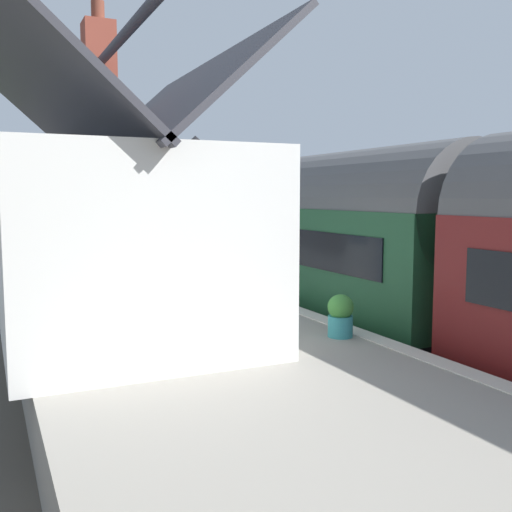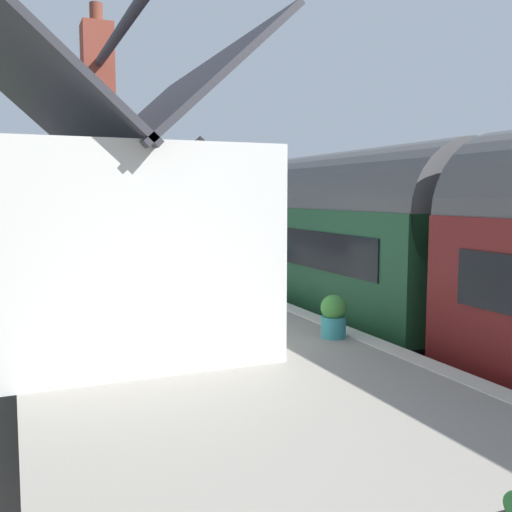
{
  "view_description": "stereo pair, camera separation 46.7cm",
  "coord_description": "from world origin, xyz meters",
  "px_view_note": "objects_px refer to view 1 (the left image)",
  "views": [
    {
      "loc": [
        -13.64,
        6.89,
        3.32
      ],
      "look_at": [
        -2.09,
        1.5,
        1.97
      ],
      "focal_mm": 40.85,
      "sensor_mm": 36.0,
      "label": 1
    },
    {
      "loc": [
        -13.83,
        6.46,
        3.32
      ],
      "look_at": [
        -2.09,
        1.5,
        1.97
      ],
      "focal_mm": 40.85,
      "sensor_mm": 36.0,
      "label": 2
    }
  ],
  "objects_px": {
    "station_sign_board": "(136,227)",
    "planter_bench_left": "(54,249)",
    "bench_mid_platform": "(113,254)",
    "bench_near_building": "(89,241)",
    "lamp_post_platform": "(196,180)",
    "station_building": "(116,234)",
    "planter_edge_near": "(340,315)"
  },
  "relations": [
    {
      "from": "station_building",
      "to": "bench_near_building",
      "type": "bearing_deg",
      "value": -7.11
    },
    {
      "from": "lamp_post_platform",
      "to": "bench_near_building",
      "type": "bearing_deg",
      "value": 9.6
    },
    {
      "from": "station_building",
      "to": "planter_bench_left",
      "type": "bearing_deg",
      "value": -1.2
    },
    {
      "from": "station_building",
      "to": "lamp_post_platform",
      "type": "height_order",
      "value": "station_building"
    },
    {
      "from": "bench_near_building",
      "to": "planter_bench_left",
      "type": "distance_m",
      "value": 2.04
    },
    {
      "from": "bench_near_building",
      "to": "planter_bench_left",
      "type": "height_order",
      "value": "bench_near_building"
    },
    {
      "from": "station_sign_board",
      "to": "station_building",
      "type": "bearing_deg",
      "value": 164.89
    },
    {
      "from": "station_building",
      "to": "bench_near_building",
      "type": "relative_size",
      "value": 4.75
    },
    {
      "from": "planter_bench_left",
      "to": "lamp_post_platform",
      "type": "xyz_separation_m",
      "value": [
        -7.62,
        -3.03,
        2.45
      ]
    },
    {
      "from": "bench_near_building",
      "to": "planter_bench_left",
      "type": "xyz_separation_m",
      "value": [
        -1.37,
        1.51,
        -0.19
      ]
    },
    {
      "from": "planter_edge_near",
      "to": "lamp_post_platform",
      "type": "bearing_deg",
      "value": -0.68
    },
    {
      "from": "lamp_post_platform",
      "to": "station_sign_board",
      "type": "height_order",
      "value": "lamp_post_platform"
    },
    {
      "from": "bench_mid_platform",
      "to": "planter_edge_near",
      "type": "xyz_separation_m",
      "value": [
        -10.55,
        -1.63,
        -0.12
      ]
    },
    {
      "from": "planter_bench_left",
      "to": "station_sign_board",
      "type": "distance_m",
      "value": 3.6
    },
    {
      "from": "planter_bench_left",
      "to": "lamp_post_platform",
      "type": "relative_size",
      "value": 0.22
    },
    {
      "from": "lamp_post_platform",
      "to": "planter_bench_left",
      "type": "bearing_deg",
      "value": 21.66
    },
    {
      "from": "station_building",
      "to": "bench_near_building",
      "type": "height_order",
      "value": "station_building"
    },
    {
      "from": "station_sign_board",
      "to": "planter_bench_left",
      "type": "bearing_deg",
      "value": 47.47
    },
    {
      "from": "station_building",
      "to": "lamp_post_platform",
      "type": "xyz_separation_m",
      "value": [
        5.25,
        -3.3,
        1.07
      ]
    },
    {
      "from": "station_building",
      "to": "bench_mid_platform",
      "type": "relative_size",
      "value": 4.75
    },
    {
      "from": "planter_bench_left",
      "to": "planter_edge_near",
      "type": "xyz_separation_m",
      "value": [
        -15.05,
        -2.94,
        0.07
      ]
    },
    {
      "from": "planter_bench_left",
      "to": "lamp_post_platform",
      "type": "bearing_deg",
      "value": -158.34
    },
    {
      "from": "station_building",
      "to": "planter_edge_near",
      "type": "distance_m",
      "value": 4.09
    },
    {
      "from": "station_building",
      "to": "planter_bench_left",
      "type": "distance_m",
      "value": 12.95
    },
    {
      "from": "bench_mid_platform",
      "to": "station_sign_board",
      "type": "relative_size",
      "value": 0.9
    },
    {
      "from": "bench_near_building",
      "to": "station_building",
      "type": "bearing_deg",
      "value": 172.89
    },
    {
      "from": "lamp_post_platform",
      "to": "station_building",
      "type": "bearing_deg",
      "value": 147.88
    },
    {
      "from": "planter_edge_near",
      "to": "station_building",
      "type": "bearing_deg",
      "value": 55.84
    },
    {
      "from": "bench_mid_platform",
      "to": "planter_bench_left",
      "type": "relative_size",
      "value": 1.61
    },
    {
      "from": "planter_edge_near",
      "to": "station_sign_board",
      "type": "bearing_deg",
      "value": 1.67
    },
    {
      "from": "bench_mid_platform",
      "to": "bench_near_building",
      "type": "bearing_deg",
      "value": -1.94
    },
    {
      "from": "planter_edge_near",
      "to": "station_sign_board",
      "type": "height_order",
      "value": "station_sign_board"
    }
  ]
}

